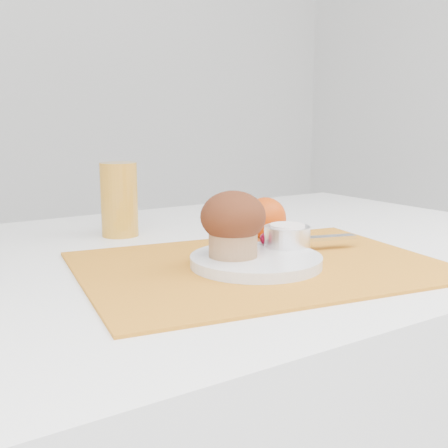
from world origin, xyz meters
TOP-DOWN VIEW (x-y plane):
  - placemat at (-0.02, -0.09)m, footprint 0.54×0.44m
  - plate at (-0.03, -0.09)m, footprint 0.18×0.18m
  - ramekin at (0.04, -0.07)m, footprint 0.09×0.09m
  - cream at (0.04, -0.07)m, footprint 0.06×0.06m
  - raspberry_near at (-0.02, -0.05)m, footprint 0.02×0.02m
  - raspberry_far at (0.02, -0.05)m, footprint 0.02×0.02m
  - butter_knife at (0.06, -0.05)m, footprint 0.22×0.08m
  - orange at (0.10, 0.05)m, footprint 0.07×0.07m
  - juice_glass at (-0.10, 0.22)m, footprint 0.07×0.07m
  - muffin at (-0.06, -0.08)m, footprint 0.09×0.09m

SIDE VIEW (x-z plane):
  - placemat at x=-0.02m, z-range 0.75..0.75m
  - plate at x=-0.03m, z-range 0.75..0.77m
  - butter_knife at x=0.06m, z-range 0.77..0.77m
  - raspberry_near at x=-0.02m, z-range 0.77..0.79m
  - raspberry_far at x=0.02m, z-range 0.77..0.79m
  - ramekin at x=0.04m, z-range 0.77..0.80m
  - orange at x=0.10m, z-range 0.75..0.82m
  - cream at x=0.04m, z-range 0.80..0.80m
  - juice_glass at x=-0.10m, z-range 0.75..0.88m
  - muffin at x=-0.06m, z-range 0.77..0.86m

